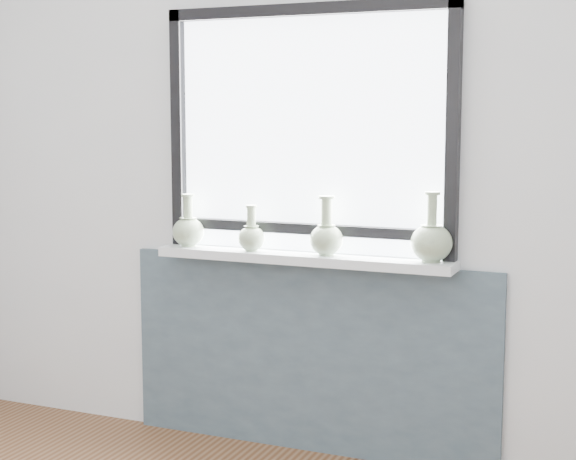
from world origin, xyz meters
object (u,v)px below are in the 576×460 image
at_px(vase_a, 188,230).
at_px(vase_d, 431,240).
at_px(vase_b, 251,236).
at_px(vase_c, 326,236).
at_px(windowsill, 303,258).

xyz_separation_m(vase_a, vase_d, (1.11, 0.01, 0.01)).
relative_size(vase_b, vase_c, 0.80).
xyz_separation_m(windowsill, vase_a, (-0.55, -0.01, 0.10)).
height_order(vase_a, vase_c, vase_c).
distance_m(vase_c, vase_d, 0.45).
relative_size(vase_a, vase_c, 0.94).
distance_m(windowsill, vase_a, 0.56).
bearing_deg(vase_d, vase_b, -178.65).
distance_m(windowsill, vase_b, 0.25).
height_order(vase_b, vase_d, vase_d).
bearing_deg(vase_b, vase_d, 1.35).
bearing_deg(vase_c, windowsill, 174.36).
distance_m(vase_b, vase_d, 0.79).
bearing_deg(vase_d, windowsill, 179.49).
relative_size(windowsill, vase_c, 5.25).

